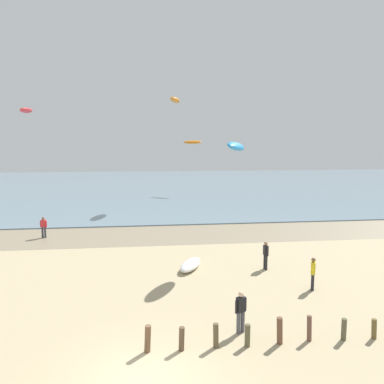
% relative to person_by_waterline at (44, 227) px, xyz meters
% --- Properties ---
extents(ground_plane, '(160.00, 160.00, 0.00)m').
position_rel_person_by_waterline_xyz_m(ground_plane, '(8.18, -18.99, -0.92)').
color(ground_plane, tan).
extents(wet_sand_strip, '(120.00, 6.78, 0.01)m').
position_rel_person_by_waterline_xyz_m(wet_sand_strip, '(8.18, -0.14, -0.91)').
color(wet_sand_strip, gray).
rests_on(wet_sand_strip, ground).
extents(sea, '(160.00, 70.00, 0.10)m').
position_rel_person_by_waterline_xyz_m(sea, '(8.18, 38.25, -0.87)').
color(sea, slate).
rests_on(sea, ground).
extents(groyne_near, '(16.28, 0.37, 1.06)m').
position_rel_person_by_waterline_xyz_m(groyne_near, '(15.83, -17.56, -0.46)').
color(groyne_near, brown).
rests_on(groyne_near, ground).
extents(person_by_waterline, '(0.56, 0.28, 1.71)m').
position_rel_person_by_waterline_xyz_m(person_by_waterline, '(0.00, 0.00, 0.00)').
color(person_by_waterline, '#383842').
rests_on(person_by_waterline, ground).
extents(person_left_flank, '(0.24, 0.57, 1.71)m').
position_rel_person_by_waterline_xyz_m(person_left_flank, '(15.35, -9.46, 0.00)').
color(person_left_flank, '#232328').
rests_on(person_left_flank, ground).
extents(person_right_flank, '(0.36, 0.52, 1.71)m').
position_rel_person_by_waterline_xyz_m(person_right_flank, '(16.77, -12.79, 0.00)').
color(person_right_flank, '#232328').
rests_on(person_right_flank, ground).
extents(person_far_down_beach, '(0.52, 0.36, 1.71)m').
position_rel_person_by_waterline_xyz_m(person_far_down_beach, '(11.99, -16.60, 0.00)').
color(person_far_down_beach, '#4C4C56').
rests_on(person_far_down_beach, ground).
extents(grounded_kite, '(1.97, 2.75, 0.52)m').
position_rel_person_by_waterline_xyz_m(grounded_kite, '(10.89, -8.84, -0.66)').
color(grounded_kite, white).
rests_on(grounded_kite, ground).
extents(kite_aloft_1, '(3.09, 2.58, 0.71)m').
position_rel_person_by_waterline_xyz_m(kite_aloft_1, '(15.11, 25.09, 6.95)').
color(kite_aloft_1, orange).
extents(kite_aloft_2, '(1.82, 3.65, 0.80)m').
position_rel_person_by_waterline_xyz_m(kite_aloft_2, '(11.76, 14.95, 11.90)').
color(kite_aloft_2, orange).
extents(kite_aloft_3, '(1.02, 2.79, 0.64)m').
position_rel_person_by_waterline_xyz_m(kite_aloft_3, '(-3.28, 7.94, 9.86)').
color(kite_aloft_3, red).
extents(kite_aloft_5, '(2.21, 3.00, 0.81)m').
position_rel_person_by_waterline_xyz_m(kite_aloft_5, '(13.84, -7.73, 6.44)').
color(kite_aloft_5, '#2384D1').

